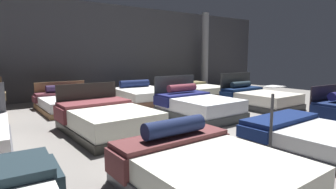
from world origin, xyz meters
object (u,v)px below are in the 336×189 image
at_px(bed_2, 318,138).
at_px(price_sign, 271,136).
at_px(bed_1, 207,171).
at_px(bed_5, 107,119).
at_px(bed_7, 258,99).
at_px(bed_11, 196,91).
at_px(bed_10, 144,95).
at_px(bed_6, 197,106).
at_px(bed_9, 70,102).
at_px(support_pillar, 205,52).

xyz_separation_m(bed_2, price_sign, (-1.23, 0.03, 0.25)).
distance_m(bed_1, bed_5, 2.96).
xyz_separation_m(bed_7, bed_11, (-0.09, 2.81, -0.04)).
relative_size(bed_5, bed_10, 1.05).
bearing_deg(bed_5, bed_2, -53.51).
xyz_separation_m(bed_2, bed_7, (2.41, 2.98, 0.06)).
relative_size(bed_1, bed_7, 0.99).
bearing_deg(bed_10, price_sign, -99.55).
relative_size(bed_10, price_sign, 1.90).
xyz_separation_m(bed_7, bed_10, (-2.43, 2.79, -0.02)).
distance_m(bed_1, bed_2, 2.44).
height_order(bed_1, bed_6, bed_6).
xyz_separation_m(bed_9, bed_10, (2.42, -0.03, 0.01)).
distance_m(bed_7, bed_9, 5.61).
relative_size(price_sign, support_pillar, 0.32).
bearing_deg(bed_10, bed_6, -88.48).
distance_m(bed_5, bed_11, 5.54).
bearing_deg(bed_7, support_pillar, 66.54).
bearing_deg(bed_11, bed_1, -129.77).
height_order(bed_7, bed_11, bed_7).
bearing_deg(support_pillar, bed_10, -159.28).
distance_m(bed_6, bed_11, 3.71).
bearing_deg(bed_2, bed_9, 109.92).
bearing_deg(bed_10, bed_7, -46.51).
xyz_separation_m(bed_11, support_pillar, (1.82, 1.55, 1.53)).
relative_size(bed_5, support_pillar, 0.64).
relative_size(bed_6, bed_7, 1.00).
bearing_deg(bed_7, bed_6, 178.95).
bearing_deg(bed_9, bed_10, -2.65).
height_order(bed_5, bed_9, bed_5).
relative_size(bed_2, bed_10, 1.01).
bearing_deg(bed_7, bed_11, 90.06).
xyz_separation_m(bed_5, bed_6, (2.38, -0.00, 0.02)).
xyz_separation_m(bed_2, support_pillar, (4.14, 7.35, 1.56)).
bearing_deg(bed_5, bed_6, -3.15).
relative_size(bed_5, bed_7, 1.10).
bearing_deg(support_pillar, price_sign, -126.32).
height_order(bed_10, support_pillar, support_pillar).
height_order(bed_9, support_pillar, support_pillar).
bearing_deg(bed_2, bed_5, 126.71).
bearing_deg(price_sign, support_pillar, 53.68).
bearing_deg(price_sign, bed_11, 58.33).
relative_size(bed_1, bed_10, 0.95).
relative_size(bed_11, support_pillar, 0.59).
relative_size(bed_2, bed_11, 1.06).
bearing_deg(bed_1, bed_2, -2.03).
xyz_separation_m(bed_5, support_pillar, (6.58, 4.39, 1.49)).
relative_size(bed_2, support_pillar, 0.62).
xyz_separation_m(bed_2, bed_5, (-2.44, 2.95, 0.07)).
distance_m(bed_9, support_pillar, 6.93).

